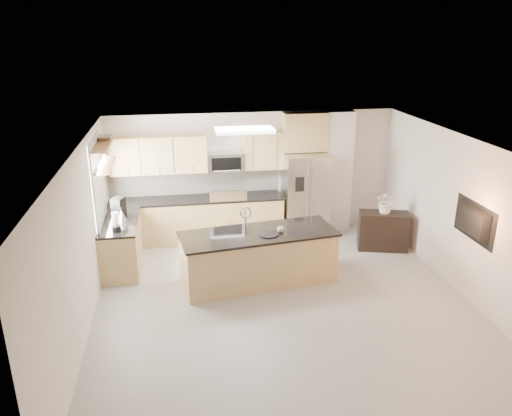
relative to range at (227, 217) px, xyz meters
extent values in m
plane|color=gray|center=(0.60, -2.92, -0.47)|extent=(6.50, 6.50, 0.00)
cube|color=silver|center=(0.60, -2.92, 2.13)|extent=(6.00, 6.50, 0.02)
cube|color=beige|center=(0.60, 0.33, 0.83)|extent=(6.00, 0.02, 2.60)
cube|color=beige|center=(0.60, -6.17, 0.83)|extent=(6.00, 0.02, 2.60)
cube|color=beige|center=(-2.40, -2.92, 0.83)|extent=(0.02, 6.50, 2.60)
cube|color=beige|center=(3.60, -2.92, 0.83)|extent=(0.02, 6.50, 2.60)
cube|color=tan|center=(-0.63, 0.00, -0.03)|extent=(3.55, 0.65, 0.88)
cube|color=black|center=(-0.63, 0.00, 0.43)|extent=(3.55, 0.66, 0.04)
cube|color=beige|center=(-0.63, 0.32, 0.71)|extent=(3.55, 0.02, 0.52)
cube|color=tan|center=(-2.07, -1.07, -0.03)|extent=(0.65, 1.50, 0.88)
cube|color=black|center=(-2.07, -1.07, 0.43)|extent=(0.66, 1.50, 0.04)
cube|color=black|center=(0.00, 0.00, -0.02)|extent=(0.76, 0.64, 0.90)
cube|color=black|center=(0.00, 0.00, 0.44)|extent=(0.76, 0.62, 0.03)
cube|color=#B3B3B5|center=(0.00, -0.30, 0.56)|extent=(0.76, 0.04, 0.22)
cube|color=tan|center=(-1.34, 0.16, 1.35)|extent=(1.92, 0.33, 0.75)
cube|color=tan|center=(0.79, 0.16, 1.35)|extent=(0.82, 0.33, 0.75)
cube|color=#B3B3B5|center=(0.00, 0.13, 1.16)|extent=(0.76, 0.40, 0.40)
cube|color=black|center=(0.00, -0.07, 1.16)|extent=(0.60, 0.02, 0.28)
cube|color=#B3B3B5|center=(1.66, -0.05, 0.42)|extent=(0.92, 0.75, 1.78)
cube|color=#969698|center=(1.66, -0.43, 0.42)|extent=(0.02, 0.01, 1.69)
cube|color=black|center=(1.44, -0.44, 0.78)|extent=(0.18, 0.03, 0.30)
cube|color=white|center=(2.42, 0.18, 0.83)|extent=(0.60, 0.30, 2.60)
cube|color=white|center=(-2.38, -1.07, 1.18)|extent=(0.03, 1.05, 1.55)
cube|color=silver|center=(-2.37, -1.07, 1.18)|extent=(0.03, 1.15, 1.65)
cube|color=olive|center=(-2.25, -0.97, 1.48)|extent=(0.30, 1.20, 0.04)
cube|color=olive|center=(-2.25, -0.97, 1.85)|extent=(0.30, 1.20, 0.04)
cube|color=white|center=(0.20, -1.32, 2.09)|extent=(1.00, 0.50, 0.06)
cube|color=tan|center=(0.33, -2.02, -0.03)|extent=(2.72, 1.25, 0.89)
cube|color=black|center=(0.33, -2.02, 0.43)|extent=(2.78, 1.32, 0.04)
cube|color=black|center=(0.13, -2.02, 0.42)|extent=(0.55, 0.40, 0.01)
cylinder|color=#B3B3B5|center=(0.13, -1.80, 0.62)|extent=(0.03, 0.03, 0.34)
torus|color=#B3B3B5|center=(0.13, -1.86, 0.77)|extent=(0.21, 0.03, 0.21)
cube|color=black|center=(3.02, -1.08, -0.08)|extent=(1.04, 0.65, 0.78)
imported|color=silver|center=(0.70, -2.06, 0.50)|extent=(0.11, 0.11, 0.09)
cylinder|color=black|center=(0.48, -2.14, 0.46)|extent=(0.46, 0.46, 0.02)
cylinder|color=black|center=(-2.07, -1.55, 0.50)|extent=(0.15, 0.15, 0.10)
cylinder|color=silver|center=(-2.07, -1.55, 0.67)|extent=(0.11, 0.11, 0.25)
cone|color=#B3B3B5|center=(-2.02, -1.05, 0.55)|extent=(0.19, 0.19, 0.21)
cylinder|color=black|center=(-2.02, -1.05, 0.67)|extent=(0.04, 0.04, 0.04)
cube|color=black|center=(-2.09, -0.82, 0.63)|extent=(0.27, 0.29, 0.36)
cylinder|color=#B3B3B5|center=(-2.09, -0.88, 0.54)|extent=(0.12, 0.12, 0.13)
imported|color=#B3B3B5|center=(-2.25, -0.67, 1.91)|extent=(0.46, 0.46, 0.10)
imported|color=white|center=(3.04, -1.07, 0.66)|extent=(0.76, 0.69, 0.71)
imported|color=black|center=(3.51, -3.12, 0.88)|extent=(0.14, 1.08, 0.62)
camera|label=1|loc=(-0.99, -9.77, 3.75)|focal=35.00mm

